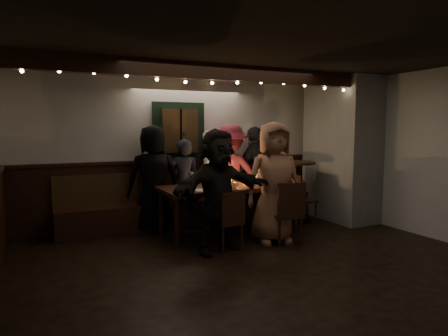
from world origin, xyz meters
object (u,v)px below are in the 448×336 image
chair_end (299,196)px  person_f (218,191)px  chair_near_right (289,210)px  chair_near_left (229,217)px  high_top (296,184)px  person_b (184,184)px  person_e (255,173)px  person_a (154,178)px  person_c (209,178)px  dining_table (229,190)px  person_d (230,174)px  person_g (274,182)px

chair_end → person_f: 2.14m
chair_near_right → person_f: bearing=170.4°
chair_near_left → high_top: 2.18m
chair_near_right → person_f: (-1.04, 0.18, 0.33)m
person_b → person_e: (1.42, 0.04, 0.11)m
person_e → chair_near_left: bearing=28.5°
chair_near_left → high_top: bearing=29.7°
chair_near_right → chair_end: 1.34m
person_a → person_c: person_a is taller
dining_table → chair_end: 1.42m
person_e → person_f: size_ratio=1.01×
chair_near_right → person_d: 1.67m
chair_near_right → chair_end: chair_near_right is taller
high_top → person_c: 1.62m
dining_table → person_b: person_b is taller
person_a → person_g: (1.43, -1.39, 0.02)m
chair_near_left → person_e: person_e is taller
person_e → person_g: size_ratio=0.96×
high_top → person_b: 2.05m
person_b → person_d: person_d is taller
chair_end → high_top: bearing=66.8°
dining_table → chair_end: (1.40, 0.06, -0.22)m
dining_table → person_f: person_f is taller
chair_near_left → person_b: 1.56m
chair_near_right → person_d: (-0.14, 1.62, 0.36)m
chair_end → dining_table: bearing=-177.4°
chair_near_right → person_b: 1.94m
person_e → chair_end: bearing=103.4°
chair_end → person_b: bearing=161.0°
person_f → chair_near_left: bearing=-34.7°
person_a → person_b: (0.53, 0.01, -0.12)m
dining_table → person_g: (0.40, -0.68, 0.18)m
high_top → person_f: bearing=-153.3°
chair_near_left → person_g: size_ratio=0.47×
chair_end → person_c: 1.62m
chair_end → person_b: 2.03m
chair_near_left → person_e: (1.31, 1.57, 0.39)m
person_d → person_e: 0.56m
chair_near_right → person_b: person_b is taller
chair_end → person_g: (-1.01, -0.75, 0.40)m
person_b → person_c: (0.43, -0.06, 0.07)m
chair_end → person_f: size_ratio=0.52×
chair_end → person_b: person_b is taller
person_b → person_c: person_c is taller
person_g → chair_near_right: bearing=-57.5°
person_d → person_b: bearing=22.9°
high_top → person_e: 0.77m
chair_near_right → person_b: bearing=121.4°
chair_end → person_c: (-1.48, 0.59, 0.33)m
chair_near_right → person_e: size_ratio=0.54×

